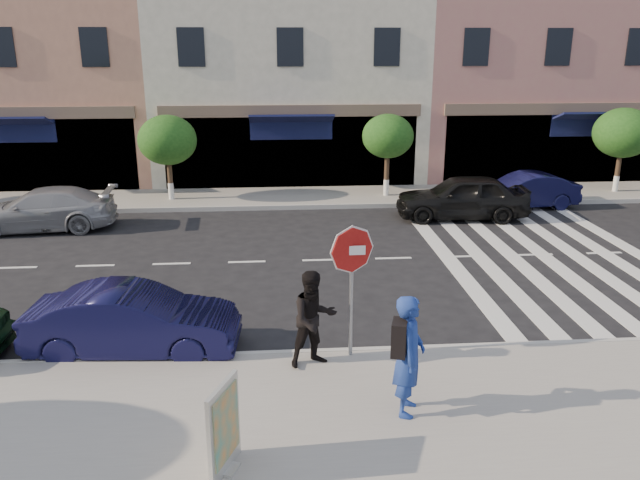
{
  "coord_description": "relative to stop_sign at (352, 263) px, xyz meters",
  "views": [
    {
      "loc": [
        -1.23,
        -11.94,
        5.61
      ],
      "look_at": [
        -0.22,
        1.39,
        1.4
      ],
      "focal_mm": 35.0,
      "sensor_mm": 36.0,
      "label": 1
    }
  ],
  "objects": [
    {
      "name": "building_east_mid",
      "position": [
        11.39,
        18.71,
        4.55
      ],
      "size": [
        13.0,
        9.0,
        13.0
      ],
      "primitive_type": "cube",
      "color": "#AB7365",
      "rests_on": "ground"
    },
    {
      "name": "sidewalk_far",
      "position": [
        -0.11,
        12.71,
        -1.88
      ],
      "size": [
        60.0,
        3.0,
        0.15
      ],
      "primitive_type": "cube",
      "color": "gray",
      "rests_on": "ground"
    },
    {
      "name": "building_centre",
      "position": [
        -0.61,
        18.71,
        3.55
      ],
      "size": [
        11.0,
        9.0,
        11.0
      ],
      "primitive_type": "cube",
      "color": "beige",
      "rests_on": "ground"
    },
    {
      "name": "car_far_left",
      "position": [
        -8.63,
        9.31,
        -1.3
      ],
      "size": [
        4.61,
        2.1,
        1.31
      ],
      "primitive_type": "imported",
      "rotation": [
        0.0,
        0.0,
        -1.51
      ],
      "color": "gray",
      "rests_on": "ground"
    },
    {
      "name": "car_far_mid",
      "position": [
        4.92,
        9.61,
        -1.21
      ],
      "size": [
        4.47,
        2.06,
        1.48
      ],
      "primitive_type": "imported",
      "rotation": [
        0.0,
        0.0,
        -1.64
      ],
      "color": "black",
      "rests_on": "ground"
    },
    {
      "name": "building_west_mid",
      "position": [
        -11.11,
        18.71,
        5.05
      ],
      "size": [
        10.0,
        9.0,
        14.0
      ],
      "primitive_type": "cube",
      "color": "tan",
      "rests_on": "ground"
    },
    {
      "name": "sidewalk_near",
      "position": [
        -0.11,
        -2.04,
        -1.88
      ],
      "size": [
        60.0,
        4.5,
        0.15
      ],
      "primitive_type": "cube",
      "color": "gray",
      "rests_on": "ground"
    },
    {
      "name": "photographer",
      "position": [
        0.65,
        -1.89,
        -0.84
      ],
      "size": [
        0.64,
        0.8,
        1.93
      ],
      "primitive_type": "imported",
      "rotation": [
        0.0,
        0.0,
        1.29
      ],
      "color": "navy",
      "rests_on": "sidewalk_near"
    },
    {
      "name": "ground",
      "position": [
        -0.11,
        1.71,
        -1.95
      ],
      "size": [
        120.0,
        120.0,
        0.0
      ],
      "primitive_type": "plane",
      "color": "black",
      "rests_on": "ground"
    },
    {
      "name": "street_tree_c",
      "position": [
        2.89,
        12.51,
        0.4
      ],
      "size": [
        1.9,
        1.9,
        3.04
      ],
      "color": "#473323",
      "rests_on": "sidewalk_far"
    },
    {
      "name": "street_tree_wb",
      "position": [
        -5.11,
        12.51,
        0.35
      ],
      "size": [
        2.1,
        2.1,
        3.06
      ],
      "color": "#473323",
      "rests_on": "sidewalk_far"
    },
    {
      "name": "car_near_mid",
      "position": [
        -4.03,
        0.71,
        -1.31
      ],
      "size": [
        4.0,
        1.61,
        1.29
      ],
      "primitive_type": "imported",
      "rotation": [
        0.0,
        0.0,
        1.51
      ],
      "color": "black",
      "rests_on": "ground"
    },
    {
      "name": "poster_board",
      "position": [
        -2.06,
        -3.1,
        -1.18
      ],
      "size": [
        0.39,
        0.81,
        1.29
      ],
      "rotation": [
        0.0,
        0.0,
        -0.38
      ],
      "color": "beige",
      "rests_on": "sidewalk_near"
    },
    {
      "name": "car_far_right",
      "position": [
        7.54,
        10.81,
        -1.33
      ],
      "size": [
        3.91,
        1.74,
        1.25
      ],
      "primitive_type": "imported",
      "rotation": [
        0.0,
        0.0,
        -1.46
      ],
      "color": "black",
      "rests_on": "ground"
    },
    {
      "name": "stop_sign",
      "position": [
        0.0,
        0.0,
        0.0
      ],
      "size": [
        0.88,
        0.11,
        2.48
      ],
      "rotation": [
        0.0,
        0.0,
        0.02
      ],
      "color": "gray",
      "rests_on": "sidewalk_near"
    },
    {
      "name": "street_tree_ea",
      "position": [
        11.89,
        12.51,
        0.44
      ],
      "size": [
        2.2,
        2.2,
        3.19
      ],
      "color": "#473323",
      "rests_on": "sidewalk_far"
    },
    {
      "name": "walker",
      "position": [
        -0.69,
        -0.29,
        -0.93
      ],
      "size": [
        1.03,
        0.92,
        1.76
      ],
      "primitive_type": "imported",
      "rotation": [
        0.0,
        0.0,
        0.35
      ],
      "color": "black",
      "rests_on": "sidewalk_near"
    }
  ]
}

